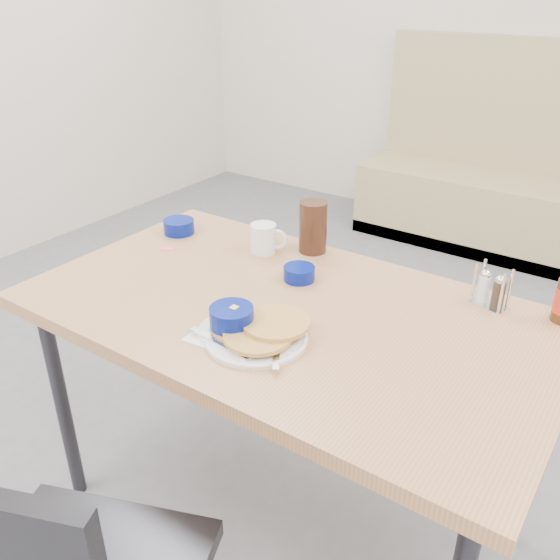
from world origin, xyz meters
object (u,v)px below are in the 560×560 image
Objects in this scene: grits_setting at (232,323)px; pancake_plate at (258,333)px; creamer_bowl at (179,227)px; booth_bench at (520,194)px; amber_tumbler at (313,227)px; condiment_caddy at (491,292)px; butter_bowl at (299,273)px; coffee_mug at (265,238)px; dining_table at (287,327)px.

pancake_plate is at bearing 14.43° from grits_setting.
creamer_bowl is (-0.61, 0.38, 0.00)m from pancake_plate.
pancake_plate is (0.03, -2.70, 0.43)m from booth_bench.
booth_bench is at bearing 90.62° from pancake_plate.
amber_tumbler reaches higher than condiment_caddy.
creamer_bowl is at bearing 173.71° from butter_bowl.
coffee_mug is 0.48m from grits_setting.
pancake_plate is 0.63m from condiment_caddy.
butter_bowl is (-0.06, -2.38, 0.43)m from booth_bench.
butter_bowl is at bearing -91.43° from booth_bench.
grits_setting is at bearing -101.17° from dining_table.
coffee_mug is 0.22m from butter_bowl.
amber_tumbler reaches higher than pancake_plate.
pancake_plate is at bearing -74.42° from butter_bowl.
condiment_caddy is (1.02, 0.10, 0.02)m from creamer_bowl.
booth_bench reaches higher than dining_table.
butter_bowl is (-0.09, 0.32, 0.00)m from pancake_plate.
condiment_caddy is (0.41, 0.48, 0.02)m from pancake_plate.
booth_bench is 2.44m from creamer_bowl.
booth_bench is at bearing 88.57° from butter_bowl.
dining_table is 0.18m from butter_bowl.
butter_bowl is (0.19, -0.10, -0.03)m from coffee_mug.
amber_tumbler is at bearing 16.46° from creamer_bowl.
booth_bench reaches higher than butter_bowl.
amber_tumbler reaches higher than butter_bowl.
creamer_bowl is 0.90× the size of condiment_caddy.
creamer_bowl is (-0.55, 0.39, -0.01)m from grits_setting.
grits_setting is 0.67m from creamer_bowl.
creamer_bowl is 0.47m from amber_tumbler.
amber_tumbler is (0.12, 0.09, 0.03)m from coffee_mug.
amber_tumbler reaches higher than grits_setting.
coffee_mug is 0.33m from creamer_bowl.
amber_tumbler is at bearing 100.44° from grits_setting.
amber_tumbler is at bearing 111.40° from dining_table.
dining_table is 8.57× the size of amber_tumbler.
coffee_mug is 0.71× the size of amber_tumbler.
amber_tumbler is (-0.16, 0.51, 0.06)m from pancake_plate.
condiment_caddy reaches higher than creamer_bowl.
butter_bowl is 0.52m from condiment_caddy.
pancake_plate is 0.07m from grits_setting.
booth_bench is 2.56m from dining_table.
condiment_caddy is at bearing 5.28° from coffee_mug.
dining_table is 0.37m from coffee_mug.
creamer_bowl reaches higher than dining_table.
booth_bench is 1.36× the size of dining_table.
pancake_plate is 2.81× the size of butter_bowl.
butter_bowl is at bearing 93.90° from grits_setting.
condiment_caddy is at bearing 49.80° from pancake_plate.
booth_bench is 2.74m from pancake_plate.
creamer_bowl is at bearing -104.04° from booth_bench.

